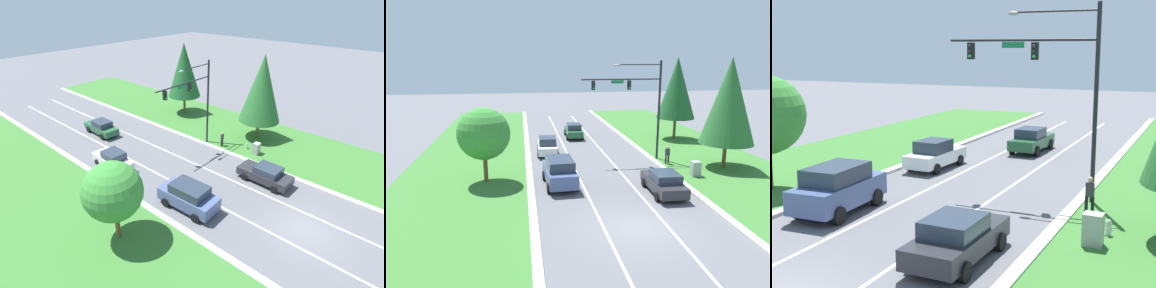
% 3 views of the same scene
% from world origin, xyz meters
% --- Properties ---
extents(ground_plane, '(160.00, 160.00, 0.00)m').
position_xyz_m(ground_plane, '(0.00, 0.00, 0.00)').
color(ground_plane, '#5B5B60').
extents(curb_strip_right, '(0.50, 90.00, 0.15)m').
position_xyz_m(curb_strip_right, '(5.65, 0.00, 0.07)').
color(curb_strip_right, beige).
rests_on(curb_strip_right, ground_plane).
extents(curb_strip_left, '(0.50, 90.00, 0.15)m').
position_xyz_m(curb_strip_left, '(-5.65, 0.00, 0.07)').
color(curb_strip_left, beige).
rests_on(curb_strip_left, ground_plane).
extents(grass_verge_left, '(10.00, 90.00, 0.08)m').
position_xyz_m(grass_verge_left, '(-10.90, 0.00, 0.04)').
color(grass_verge_left, '#38702D').
rests_on(grass_verge_left, ground_plane).
extents(lane_stripe_inner_left, '(0.14, 81.00, 0.01)m').
position_xyz_m(lane_stripe_inner_left, '(-1.80, 0.00, 0.00)').
color(lane_stripe_inner_left, white).
rests_on(lane_stripe_inner_left, ground_plane).
extents(lane_stripe_inner_right, '(0.14, 81.00, 0.01)m').
position_xyz_m(lane_stripe_inner_right, '(1.80, 0.00, 0.00)').
color(lane_stripe_inner_right, white).
rests_on(lane_stripe_inner_right, ground_plane).
extents(traffic_signal_mast, '(7.24, 0.41, 9.00)m').
position_xyz_m(traffic_signal_mast, '(4.27, 13.61, 5.90)').
color(traffic_signal_mast, black).
rests_on(traffic_signal_mast, ground_plane).
extents(slate_blue_suv, '(2.40, 4.77, 2.09)m').
position_xyz_m(slate_blue_suv, '(-3.49, 7.68, 1.08)').
color(slate_blue_suv, '#475684').
rests_on(slate_blue_suv, ground_plane).
extents(forest_sedan, '(2.09, 4.73, 1.67)m').
position_xyz_m(forest_sedan, '(-0.13, 24.27, 0.84)').
color(forest_sedan, '#235633').
rests_on(forest_sedan, ground_plane).
extents(charcoal_sedan, '(2.18, 4.68, 1.59)m').
position_xyz_m(charcoal_sedan, '(3.51, 4.98, 0.80)').
color(charcoal_sedan, '#28282D').
rests_on(charcoal_sedan, ground_plane).
extents(white_sedan, '(2.14, 4.60, 1.72)m').
position_xyz_m(white_sedan, '(-3.73, 17.02, 0.84)').
color(white_sedan, white).
rests_on(white_sedan, ground_plane).
extents(utility_cabinet, '(0.70, 0.60, 1.26)m').
position_xyz_m(utility_cabinet, '(7.37, 8.11, 0.63)').
color(utility_cabinet, '#9E9E99').
rests_on(utility_cabinet, ground_plane).
extents(pedestrian, '(0.42, 0.29, 1.69)m').
position_xyz_m(pedestrian, '(6.47, 11.77, 0.94)').
color(pedestrian, black).
rests_on(pedestrian, ground_plane).
extents(fire_hydrant, '(0.34, 0.20, 0.70)m').
position_xyz_m(fire_hydrant, '(7.69, 9.39, 0.34)').
color(fire_hydrant, '#B7B7BC').
rests_on(fire_hydrant, ground_plane).
extents(conifer_near_right_tree, '(4.25, 4.25, 9.28)m').
position_xyz_m(conifer_near_right_tree, '(11.19, 21.52, 5.87)').
color(conifer_near_right_tree, brown).
rests_on(conifer_near_right_tree, ground_plane).
extents(oak_near_left_tree, '(3.90, 3.90, 5.74)m').
position_xyz_m(oak_near_left_tree, '(-8.94, 9.19, 3.78)').
color(oak_near_left_tree, brown).
rests_on(oak_near_left_tree, ground_plane).
extents(conifer_far_right_tree, '(4.47, 4.47, 9.35)m').
position_xyz_m(conifer_far_right_tree, '(10.86, 10.05, 5.76)').
color(conifer_far_right_tree, brown).
rests_on(conifer_far_right_tree, ground_plane).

